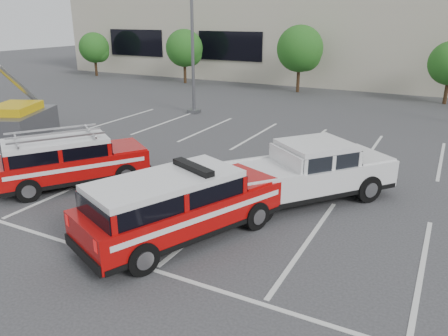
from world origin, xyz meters
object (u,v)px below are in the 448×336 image
object	(u,v)px
utility_rig	(14,122)
convention_building	(396,24)
fire_chief_suv	(180,210)
tree_mid_left	(301,50)
ladder_suv	(70,164)
tree_far_left	(95,49)
white_pickup	(301,178)
tree_left	(186,49)
light_pole_left	(192,21)

from	to	relation	value
utility_rig	convention_building	bearing A→B (deg)	41.58
fire_chief_suv	utility_rig	distance (m)	13.29
convention_building	utility_rig	size ratio (longest dim) A/B	12.31
tree_mid_left	convention_building	bearing A→B (deg)	62.60
fire_chief_suv	ladder_suv	size ratio (longest dim) A/B	1.15
tree_mid_left	fire_chief_suv	bearing A→B (deg)	-78.87
tree_far_left	white_pickup	size ratio (longest dim) A/B	0.68
ladder_suv	utility_rig	bearing A→B (deg)	-170.63
tree_left	light_pole_left	size ratio (longest dim) A/B	0.43
convention_building	tree_mid_left	world-z (taller)	convention_building
tree_far_left	fire_chief_suv	xyz separation A→B (m)	(24.58, -23.27, -1.73)
tree_mid_left	utility_rig	world-z (taller)	tree_mid_left
tree_left	tree_mid_left	bearing A→B (deg)	0.00
tree_far_left	white_pickup	distance (m)	32.99
fire_chief_suv	white_pickup	world-z (taller)	fire_chief_suv
tree_far_left	utility_rig	size ratio (longest dim) A/B	0.82
tree_far_left	fire_chief_suv	distance (m)	33.89
convention_building	ladder_suv	distance (m)	32.45
light_pole_left	ladder_suv	bearing A→B (deg)	-78.76
tree_mid_left	fire_chief_suv	size ratio (longest dim) A/B	0.85
tree_far_left	tree_mid_left	bearing A→B (deg)	0.00
ladder_suv	convention_building	bearing A→B (deg)	113.91
tree_mid_left	ladder_suv	size ratio (longest dim) A/B	0.97
tree_mid_left	utility_rig	xyz separation A→B (m)	(-7.84, -18.55, -2.35)
light_pole_left	fire_chief_suv	world-z (taller)	light_pole_left
convention_building	white_pickup	xyz separation A→B (m)	(1.48, -29.30, -4.00)
convention_building	white_pickup	distance (m)	29.61
tree_left	fire_chief_suv	size ratio (longest dim) A/B	0.77
ladder_suv	white_pickup	bearing A→B (deg)	52.36
tree_far_left	ladder_suv	distance (m)	29.18
convention_building	utility_rig	xyz separation A→B (m)	(-12.93, -28.37, -4.03)
convention_building	tree_left	bearing A→B (deg)	-146.95
light_pole_left	fire_chief_suv	size ratio (longest dim) A/B	1.79
light_pole_left	ladder_suv	xyz separation A→B (m)	(2.35, -11.81, -4.44)
convention_building	ladder_suv	world-z (taller)	convention_building
tree_far_left	tree_left	distance (m)	10.00
tree_far_left	fire_chief_suv	size ratio (longest dim) A/B	0.70
utility_rig	tree_mid_left	bearing A→B (deg)	43.17
tree_left	light_pole_left	xyz separation A→B (m)	(6.91, -10.05, 2.41)
white_pickup	ladder_suv	bearing A→B (deg)	-123.17
light_pole_left	utility_rig	distance (m)	10.73
tree_far_left	white_pickup	xyz separation A→B (m)	(26.57, -19.48, -1.78)
tree_far_left	fire_chief_suv	world-z (taller)	tree_far_left
fire_chief_suv	utility_rig	xyz separation A→B (m)	(-12.42, 4.71, -0.08)
convention_building	utility_rig	distance (m)	31.44
tree_mid_left	light_pole_left	size ratio (longest dim) A/B	0.47
light_pole_left	tree_left	bearing A→B (deg)	124.52
tree_far_left	tree_mid_left	size ratio (longest dim) A/B	0.82
light_pole_left	utility_rig	bearing A→B (deg)	-119.20
white_pickup	utility_rig	xyz separation A→B (m)	(-14.41, 0.93, -0.03)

